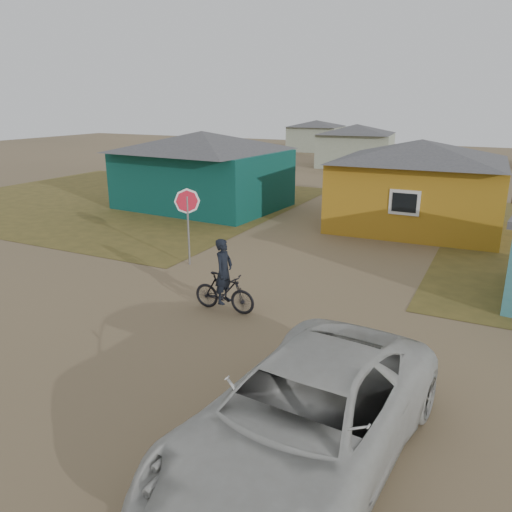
{
  "coord_description": "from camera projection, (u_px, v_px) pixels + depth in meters",
  "views": [
    {
      "loc": [
        5.96,
        -9.03,
        5.5
      ],
      "look_at": [
        -0.07,
        3.0,
        1.3
      ],
      "focal_mm": 35.0,
      "sensor_mm": 36.0,
      "label": 1
    }
  ],
  "objects": [
    {
      "name": "house_teal",
      "position": [
        203.0,
        169.0,
        26.44
      ],
      "size": [
        8.93,
        7.08,
        4.0
      ],
      "color": "#0A3C36",
      "rests_on": "ground"
    },
    {
      "name": "grass_nw",
      "position": [
        119.0,
        199.0,
        28.97
      ],
      "size": [
        20.0,
        18.0,
        0.0
      ],
      "primitive_type": "cube",
      "color": "brown",
      "rests_on": "ground"
    },
    {
      "name": "house_yellow",
      "position": [
        418.0,
        183.0,
        22.17
      ],
      "size": [
        7.72,
        6.76,
        3.9
      ],
      "color": "#AF7A1A",
      "rests_on": "ground"
    },
    {
      "name": "house_pale_north",
      "position": [
        316.0,
        135.0,
        56.61
      ],
      "size": [
        6.28,
        5.81,
        3.4
      ],
      "color": "#959E88",
      "rests_on": "ground"
    },
    {
      "name": "cyclist",
      "position": [
        224.0,
        285.0,
        13.44
      ],
      "size": [
        1.81,
        0.66,
        2.03
      ],
      "color": "black",
      "rests_on": "ground"
    },
    {
      "name": "house_pale_west",
      "position": [
        356.0,
        145.0,
        42.92
      ],
      "size": [
        7.04,
        6.15,
        3.6
      ],
      "color": "#959E88",
      "rests_on": "ground"
    },
    {
      "name": "stop_sign",
      "position": [
        188.0,
        210.0,
        16.94
      ],
      "size": [
        0.85,
        0.29,
        2.69
      ],
      "color": "gray",
      "rests_on": "ground"
    },
    {
      "name": "ground",
      "position": [
        202.0,
        342.0,
        11.89
      ],
      "size": [
        120.0,
        120.0,
        0.0
      ],
      "primitive_type": "plane",
      "color": "#7A6446"
    },
    {
      "name": "vehicle",
      "position": [
        305.0,
        418.0,
        7.64
      ],
      "size": [
        3.36,
        6.33,
        1.7
      ],
      "primitive_type": "imported",
      "rotation": [
        0.0,
        0.0,
        -0.09
      ],
      "color": "#B6B7B2",
      "rests_on": "ground"
    }
  ]
}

